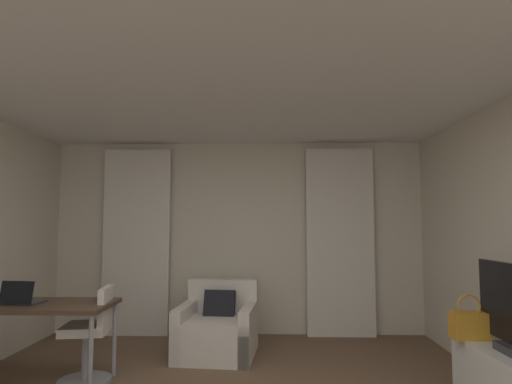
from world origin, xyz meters
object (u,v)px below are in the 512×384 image
Objects in this scene: laptop at (22,299)px; handbag_primary at (470,324)px; desk at (37,310)px; desk_chair at (90,340)px; armchair at (218,330)px.

laptop is 3.94m from handbag_primary.
handbag_primary is (3.93, -0.26, -0.14)m from laptop.
laptop is at bearing -157.82° from desk.
laptop is (-0.59, -0.12, 0.40)m from desk_chair.
armchair is 1.41m from desk_chair.
armchair is 2.67× the size of laptop.
armchair is 2.03m from laptop.
desk_chair is 2.54× the size of laptop.
desk is at bearing 175.35° from handbag_primary.
laptop reaches higher than desk_chair.
desk_chair is 0.73m from laptop.
handbag_primary is at bearing -4.65° from desk.
laptop is (-1.69, -1.00, 0.52)m from armchair.
armchair is 1.05× the size of desk_chair.
armchair reaches higher than desk.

